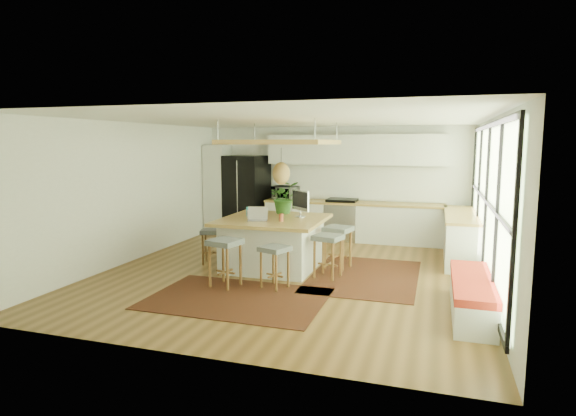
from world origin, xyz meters
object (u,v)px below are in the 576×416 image
(microwave, at_px, (285,191))
(island_plant, at_px, (284,201))
(monitor, at_px, (300,203))
(stool_near_left, at_px, (225,265))
(stool_left_side, at_px, (212,245))
(island, at_px, (273,243))
(stool_right_front, at_px, (328,258))
(laptop, at_px, (257,214))
(stool_near_right, at_px, (275,266))
(fridge, at_px, (247,198))
(stool_right_back, at_px, (338,249))

(microwave, height_order, island_plant, island_plant)
(monitor, distance_m, microwave, 2.81)
(stool_near_left, height_order, stool_left_side, stool_near_left)
(island, height_order, stool_right_front, island)
(island, height_order, laptop, laptop)
(microwave, xyz_separation_m, island_plant, (0.70, -2.22, 0.05))
(stool_left_side, bearing_deg, stool_near_right, -34.17)
(fridge, xyz_separation_m, stool_right_front, (2.85, -3.26, -0.57))
(microwave, bearing_deg, monitor, -50.64)
(stool_right_front, height_order, stool_right_back, stool_right_back)
(fridge, distance_m, monitor, 3.39)
(monitor, relative_size, island_plant, 0.87)
(stool_near_right, bearing_deg, island_plant, 103.36)
(stool_right_front, bearing_deg, microwave, 119.21)
(stool_near_right, relative_size, laptop, 1.84)
(island, relative_size, stool_right_front, 2.46)
(microwave, bearing_deg, stool_near_right, -58.69)
(stool_right_front, bearing_deg, monitor, 135.91)
(stool_right_back, xyz_separation_m, island_plant, (-1.15, 0.33, 0.82))
(stool_left_side, bearing_deg, fridge, 99.56)
(fridge, distance_m, stool_right_front, 4.36)
(stool_right_back, relative_size, stool_left_side, 1.18)
(fridge, distance_m, island, 3.39)
(stool_near_left, distance_m, island_plant, 2.19)
(laptop, height_order, monitor, monitor)
(microwave, bearing_deg, stool_left_side, -84.75)
(stool_near_right, bearing_deg, laptop, 126.56)
(stool_right_front, xyz_separation_m, monitor, (-0.68, 0.66, 0.83))
(fridge, height_order, island_plant, fridge)
(stool_near_right, relative_size, island_plant, 1.07)
(fridge, distance_m, stool_near_left, 4.50)
(laptop, bearing_deg, stool_left_side, 147.80)
(laptop, bearing_deg, island, 51.20)
(stool_right_front, bearing_deg, stool_right_back, 86.89)
(fridge, distance_m, laptop, 3.62)
(stool_right_front, relative_size, laptop, 2.03)
(stool_near_right, bearing_deg, monitor, 90.24)
(fridge, height_order, stool_right_back, fridge)
(stool_left_side, bearing_deg, monitor, 11.86)
(stool_near_left, bearing_deg, island, 75.96)
(fridge, distance_m, island_plant, 2.85)
(stool_left_side, relative_size, microwave, 1.10)
(stool_near_left, xyz_separation_m, monitor, (0.78, 1.65, 0.83))
(stool_near_left, relative_size, stool_right_front, 1.03)
(stool_near_left, distance_m, stool_right_back, 2.24)
(stool_near_right, relative_size, monitor, 1.23)
(stool_right_front, relative_size, stool_right_back, 0.96)
(stool_near_left, xyz_separation_m, laptop, (0.18, 0.98, 0.70))
(stool_near_right, height_order, microwave, microwave)
(island, height_order, island_plant, island_plant)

